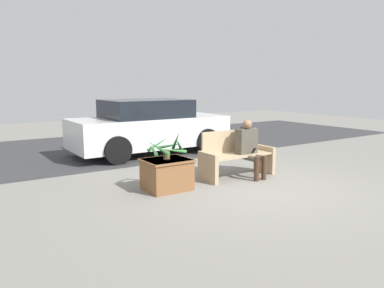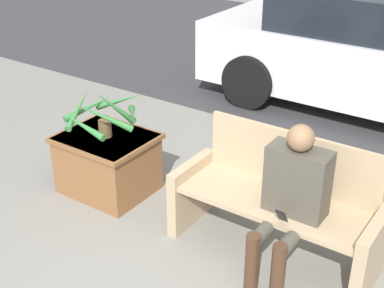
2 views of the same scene
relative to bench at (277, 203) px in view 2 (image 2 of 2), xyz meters
name	(u,v)px [view 2 (image 2 of 2)]	position (x,y,z in m)	size (l,w,h in m)	color
bench	(277,203)	(0.00, 0.00, 0.00)	(1.64, 0.59, 0.96)	tan
person_seated	(291,196)	(0.19, -0.20, 0.24)	(0.45, 0.60, 1.21)	#4C473D
planter_box	(108,162)	(-1.72, -0.08, -0.13)	(0.85, 0.71, 0.57)	brown
potted_plant	(103,114)	(-1.72, -0.09, 0.37)	(0.75, 0.75, 0.55)	brown
parked_car	(377,52)	(-0.32, 3.37, 0.31)	(4.32, 1.98, 1.51)	silver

